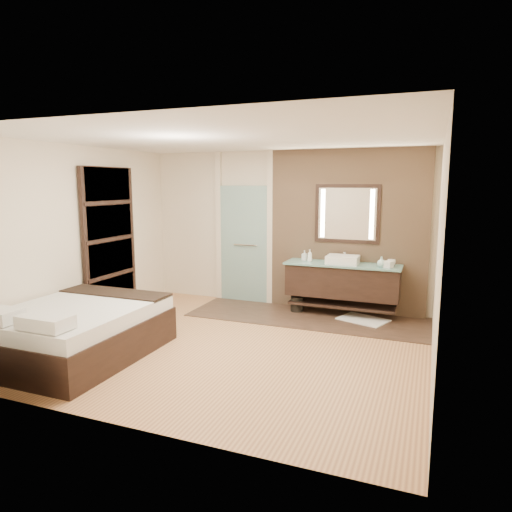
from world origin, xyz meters
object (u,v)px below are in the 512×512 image
at_px(mirror_unit, 347,214).
at_px(bed, 77,331).
at_px(waste_bin, 297,304).
at_px(vanity, 342,281).

height_order(mirror_unit, bed, mirror_unit).
xyz_separation_m(mirror_unit, waste_bin, (-0.74, -0.31, -1.52)).
bearing_deg(vanity, waste_bin, -174.74).
relative_size(bed, waste_bin, 7.70).
height_order(mirror_unit, waste_bin, mirror_unit).
bearing_deg(waste_bin, bed, -124.64).
relative_size(vanity, waste_bin, 6.99).
bearing_deg(waste_bin, mirror_unit, 22.51).
distance_m(vanity, bed, 4.06).
height_order(vanity, mirror_unit, mirror_unit).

